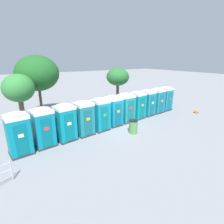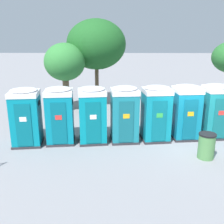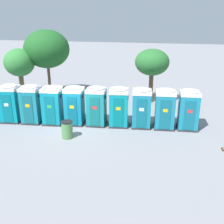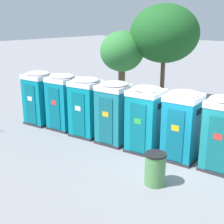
{
  "view_description": "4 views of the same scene",
  "coord_description": "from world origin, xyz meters",
  "px_view_note": "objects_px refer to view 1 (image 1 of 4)",
  "views": [
    {
      "loc": [
        -7.68,
        -11.09,
        5.42
      ],
      "look_at": [
        -0.27,
        0.34,
        1.2
      ],
      "focal_mm": 28.0,
      "sensor_mm": 36.0,
      "label": 1
    },
    {
      "loc": [
        -3.3,
        -11.25,
        4.7
      ],
      "look_at": [
        -3.45,
        -0.0,
        1.37
      ],
      "focal_mm": 42.0,
      "sensor_mm": 36.0,
      "label": 2
    },
    {
      "loc": [
        5.85,
        -14.71,
        6.6
      ],
      "look_at": [
        2.39,
        0.63,
        0.92
      ],
      "focal_mm": 42.0,
      "sensor_mm": 36.0,
      "label": 3
    },
    {
      "loc": [
        4.91,
        -9.08,
        4.92
      ],
      "look_at": [
        -3.03,
        0.04,
        1.26
      ],
      "focal_mm": 50.0,
      "sensor_mm": 36.0,
      "label": 4
    }
  ],
  "objects_px": {
    "portapotty_1": "(43,127)",
    "street_tree_1": "(118,77)",
    "portapotty_7": "(138,105)",
    "street_tree_0": "(19,89)",
    "portapotty_4": "(100,114)",
    "portapotty_6": "(126,107)",
    "trash_can": "(133,126)",
    "street_tree_2": "(37,73)",
    "portapotty_10": "(165,98)",
    "portapotty_0": "(18,134)",
    "portapotty_2": "(65,122)",
    "traffic_cone": "(196,110)",
    "portapotty_3": "(84,118)",
    "portapotty_8": "(148,102)",
    "portapotty_9": "(157,100)",
    "portapotty_5": "(114,110)"
  },
  "relations": [
    {
      "from": "portapotty_8",
      "to": "portapotty_9",
      "type": "xyz_separation_m",
      "value": [
        1.43,
        0.13,
        -0.0
      ]
    },
    {
      "from": "portapotty_1",
      "to": "street_tree_1",
      "type": "bearing_deg",
      "value": 32.46
    },
    {
      "from": "portapotty_2",
      "to": "portapotty_4",
      "type": "distance_m",
      "value": 2.88
    },
    {
      "from": "portapotty_7",
      "to": "portapotty_10",
      "type": "relative_size",
      "value": 1.0
    },
    {
      "from": "trash_can",
      "to": "street_tree_2",
      "type": "bearing_deg",
      "value": 121.15
    },
    {
      "from": "portapotty_1",
      "to": "portapotty_4",
      "type": "height_order",
      "value": "same"
    },
    {
      "from": "portapotty_1",
      "to": "portapotty_4",
      "type": "xyz_separation_m",
      "value": [
        4.3,
        0.36,
        0.0
      ]
    },
    {
      "from": "portapotty_7",
      "to": "street_tree_0",
      "type": "relative_size",
      "value": 0.6
    },
    {
      "from": "portapotty_3",
      "to": "portapotty_7",
      "type": "bearing_deg",
      "value": 7.07
    },
    {
      "from": "portapotty_10",
      "to": "traffic_cone",
      "type": "relative_size",
      "value": 3.97
    },
    {
      "from": "portapotty_0",
      "to": "street_tree_0",
      "type": "xyz_separation_m",
      "value": [
        0.8,
        5.23,
        1.78
      ]
    },
    {
      "from": "portapotty_2",
      "to": "portapotty_6",
      "type": "xyz_separation_m",
      "value": [
        5.71,
        0.69,
        0.0
      ]
    },
    {
      "from": "portapotty_4",
      "to": "street_tree_1",
      "type": "height_order",
      "value": "street_tree_1"
    },
    {
      "from": "street_tree_0",
      "to": "street_tree_1",
      "type": "height_order",
      "value": "street_tree_1"
    },
    {
      "from": "portapotty_8",
      "to": "street_tree_0",
      "type": "bearing_deg",
      "value": 159.87
    },
    {
      "from": "portapotty_1",
      "to": "portapotty_6",
      "type": "relative_size",
      "value": 1.0
    },
    {
      "from": "portapotty_2",
      "to": "trash_can",
      "type": "relative_size",
      "value": 2.48
    },
    {
      "from": "street_tree_1",
      "to": "street_tree_2",
      "type": "distance_m",
      "value": 8.97
    },
    {
      "from": "portapotty_5",
      "to": "portapotty_6",
      "type": "bearing_deg",
      "value": 7.08
    },
    {
      "from": "portapotty_1",
      "to": "portapotty_3",
      "type": "xyz_separation_m",
      "value": [
        2.87,
        0.22,
        -0.0
      ]
    },
    {
      "from": "portapotty_3",
      "to": "portapotty_10",
      "type": "bearing_deg",
      "value": 6.53
    },
    {
      "from": "portapotty_8",
      "to": "portapotty_10",
      "type": "xyz_separation_m",
      "value": [
        2.86,
        0.3,
        -0.0
      ]
    },
    {
      "from": "portapotty_1",
      "to": "street_tree_1",
      "type": "xyz_separation_m",
      "value": [
        10.14,
        6.45,
        1.96
      ]
    },
    {
      "from": "portapotty_4",
      "to": "portapotty_10",
      "type": "distance_m",
      "value": 8.63
    },
    {
      "from": "portapotty_9",
      "to": "portapotty_7",
      "type": "bearing_deg",
      "value": -174.61
    },
    {
      "from": "trash_can",
      "to": "street_tree_0",
      "type": "bearing_deg",
      "value": 135.63
    },
    {
      "from": "street_tree_1",
      "to": "traffic_cone",
      "type": "distance_m",
      "value": 9.36
    },
    {
      "from": "portapotty_9",
      "to": "portapotty_3",
      "type": "bearing_deg",
      "value": -173.49
    },
    {
      "from": "portapotty_10",
      "to": "trash_can",
      "type": "height_order",
      "value": "portapotty_10"
    },
    {
      "from": "portapotty_7",
      "to": "portapotty_9",
      "type": "bearing_deg",
      "value": 5.39
    },
    {
      "from": "portapotty_3",
      "to": "traffic_cone",
      "type": "height_order",
      "value": "portapotty_3"
    },
    {
      "from": "trash_can",
      "to": "portapotty_8",
      "type": "bearing_deg",
      "value": 33.36
    },
    {
      "from": "portapotty_7",
      "to": "trash_can",
      "type": "height_order",
      "value": "portapotty_7"
    },
    {
      "from": "street_tree_0",
      "to": "trash_can",
      "type": "bearing_deg",
      "value": -44.37
    },
    {
      "from": "portapotty_8",
      "to": "portapotty_1",
      "type": "bearing_deg",
      "value": -173.89
    },
    {
      "from": "street_tree_1",
      "to": "portapotty_6",
      "type": "bearing_deg",
      "value": -117.79
    },
    {
      "from": "portapotty_3",
      "to": "traffic_cone",
      "type": "distance_m",
      "value": 12.0
    },
    {
      "from": "portapotty_5",
      "to": "portapotty_6",
      "type": "height_order",
      "value": "same"
    },
    {
      "from": "street_tree_1",
      "to": "portapotty_1",
      "type": "bearing_deg",
      "value": -147.54
    },
    {
      "from": "portapotty_6",
      "to": "trash_can",
      "type": "distance_m",
      "value": 2.69
    },
    {
      "from": "portapotty_4",
      "to": "trash_can",
      "type": "bearing_deg",
      "value": -47.64
    },
    {
      "from": "street_tree_0",
      "to": "street_tree_1",
      "type": "xyz_separation_m",
      "value": [
        10.76,
        1.48,
        0.19
      ]
    },
    {
      "from": "portapotty_3",
      "to": "portapotty_9",
      "type": "xyz_separation_m",
      "value": [
        8.57,
        0.98,
        -0.0
      ]
    },
    {
      "from": "portapotty_8",
      "to": "portapotty_9",
      "type": "distance_m",
      "value": 1.44
    },
    {
      "from": "portapotty_5",
      "to": "portapotty_6",
      "type": "relative_size",
      "value": 1.0
    },
    {
      "from": "portapotty_4",
      "to": "portapotty_6",
      "type": "height_order",
      "value": "same"
    },
    {
      "from": "portapotty_2",
      "to": "traffic_cone",
      "type": "height_order",
      "value": "portapotty_2"
    },
    {
      "from": "portapotty_10",
      "to": "portapotty_5",
      "type": "bearing_deg",
      "value": -173.83
    },
    {
      "from": "portapotty_0",
      "to": "portapotty_2",
      "type": "relative_size",
      "value": 1.0
    },
    {
      "from": "traffic_cone",
      "to": "portapotty_3",
      "type": "bearing_deg",
      "value": 173.4
    }
  ]
}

